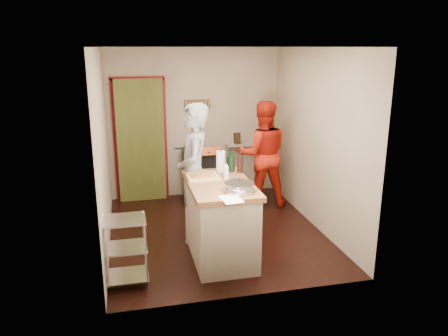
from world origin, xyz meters
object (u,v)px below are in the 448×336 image
Objects in this scene: island at (220,218)px; person_red at (262,154)px; person_stripe at (194,174)px; wire_shelving at (125,248)px; stove at (201,175)px.

person_red reaches higher than island.
person_stripe is 1.73m from person_red.
person_red is (2.28, 2.15, 0.45)m from wire_shelving.
wire_shelving is at bearing -159.84° from island.
stove is 2.94m from wire_shelving.
wire_shelving is 0.45× the size of person_red.
stove is at bearing 63.15° from wire_shelving.
person_red is at bearing 137.03° from person_stripe.
island is at bearing 65.50° from person_red.
stove is 0.70× the size of island.
wire_shelving is 0.56× the size of island.
stove is 0.53× the size of person_stripe.
island is (1.18, 0.43, 0.08)m from wire_shelving.
person_red is at bearing 43.27° from wire_shelving.
wire_shelving is 1.26m from island.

